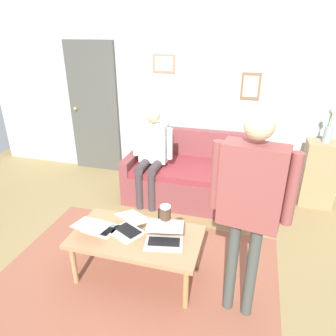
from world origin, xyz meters
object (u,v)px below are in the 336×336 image
at_px(french_press, 165,218).
at_px(laptop_left, 129,227).
at_px(laptop_center, 164,237).
at_px(interior_door, 94,109).
at_px(laptop_right, 97,227).
at_px(person_seated, 152,151).
at_px(couch, 194,177).
at_px(coffee_table, 137,240).
at_px(flower_vase, 328,131).
at_px(side_shelf, 319,174).
at_px(person_standing, 251,196).

bearing_deg(french_press, laptop_left, 20.41).
xyz_separation_m(laptop_center, french_press, (0.04, -0.18, 0.09)).
bearing_deg(interior_door, french_press, 131.16).
relative_size(laptop_right, person_seated, 0.30).
xyz_separation_m(interior_door, couch, (-1.75, 0.54, -0.72)).
distance_m(laptop_right, french_press, 0.64).
bearing_deg(coffee_table, flower_vase, -133.58).
distance_m(couch, laptop_center, 1.69).
bearing_deg(person_seated, laptop_left, 99.82).
bearing_deg(person_seated, side_shelf, -167.34).
distance_m(couch, french_press, 1.53).
distance_m(couch, person_seated, 0.72).
height_order(laptop_center, person_seated, person_seated).
relative_size(side_shelf, person_standing, 0.51).
height_order(interior_door, person_standing, interior_door).
bearing_deg(coffee_table, interior_door, -54.86).
relative_size(coffee_table, flower_vase, 2.81).
xyz_separation_m(laptop_right, flower_vase, (-2.20, -1.96, 0.53)).
distance_m(laptop_left, french_press, 0.35).
bearing_deg(interior_door, side_shelf, 175.27).
distance_m(french_press, person_seated, 1.39).
distance_m(french_press, side_shelf, 2.38).
xyz_separation_m(laptop_left, laptop_center, (-0.36, 0.06, -0.00)).
xyz_separation_m(interior_door, coffee_table, (-1.55, 2.20, -0.61)).
relative_size(laptop_left, person_seated, 0.32).
distance_m(couch, laptop_left, 1.66).
height_order(side_shelf, person_standing, person_standing).
xyz_separation_m(interior_door, flower_vase, (-3.37, 0.28, 0.02)).
distance_m(laptop_right, person_seated, 1.49).
xyz_separation_m(coffee_table, person_seated, (0.33, -1.43, 0.31)).
bearing_deg(laptop_center, laptop_right, 2.59).
distance_m(laptop_right, side_shelf, 2.95).
height_order(laptop_center, laptop_right, laptop_right).
relative_size(couch, laptop_left, 4.31).
relative_size(coffee_table, side_shelf, 1.34).
relative_size(interior_door, person_seated, 1.60).
height_order(interior_door, side_shelf, interior_door).
bearing_deg(flower_vase, person_standing, 67.22).
bearing_deg(person_seated, interior_door, -32.04).
bearing_deg(person_standing, interior_door, -43.22).
xyz_separation_m(interior_door, french_press, (-1.78, 2.03, -0.43)).
distance_m(laptop_left, side_shelf, 2.68).
bearing_deg(side_shelf, coffee_table, 46.36).
bearing_deg(person_seated, laptop_right, 88.34).
bearing_deg(laptop_right, interior_door, -62.29).
height_order(laptop_left, french_press, french_press).
distance_m(laptop_left, flower_vase, 2.73).
bearing_deg(person_seated, flower_vase, -167.30).
bearing_deg(laptop_center, couch, -87.78).
bearing_deg(person_standing, laptop_right, -4.78).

